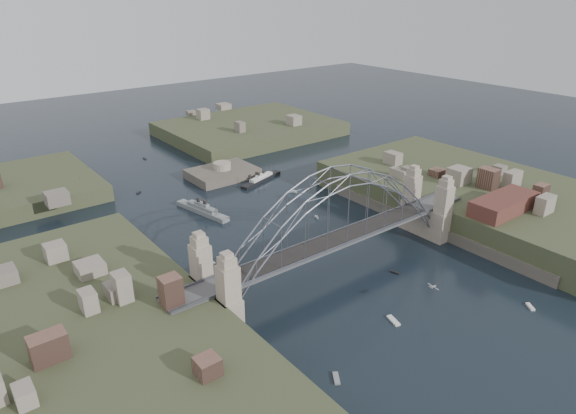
% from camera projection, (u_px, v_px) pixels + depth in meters
% --- Properties ---
extents(ground, '(500.00, 500.00, 0.00)m').
position_uv_depth(ground, '(336.00, 271.00, 115.75)').
color(ground, black).
rests_on(ground, ground).
extents(bridge, '(84.00, 13.80, 24.60)m').
position_uv_depth(bridge, '(338.00, 223.00, 110.81)').
color(bridge, '#4F4F51').
rests_on(bridge, ground).
extents(shore_west, '(50.50, 90.00, 12.00)m').
position_uv_depth(shore_west, '(81.00, 372.00, 82.68)').
color(shore_west, '#383F24').
rests_on(shore_west, ground).
extents(shore_east, '(50.50, 90.00, 12.00)m').
position_uv_depth(shore_east, '(480.00, 203.00, 147.24)').
color(shore_east, '#383F24').
rests_on(shore_east, ground).
extents(headland_ne, '(70.00, 55.00, 9.50)m').
position_uv_depth(headland_ne, '(250.00, 133.00, 223.10)').
color(headland_ne, '#383F24').
rests_on(headland_ne, ground).
extents(fort_island, '(22.00, 16.00, 9.40)m').
position_uv_depth(fort_island, '(223.00, 178.00, 173.23)').
color(fort_island, '#4D463C').
rests_on(fort_island, ground).
extents(wharf_shed, '(20.00, 8.00, 4.00)m').
position_uv_depth(wharf_shed, '(504.00, 204.00, 126.40)').
color(wharf_shed, '#592D26').
rests_on(wharf_shed, shore_east).
extents(finger_pier, '(4.00, 22.00, 1.40)m').
position_uv_depth(finger_pier, '(541.00, 265.00, 117.19)').
color(finger_pier, '#4F4F51').
rests_on(finger_pier, ground).
extents(naval_cruiser_near, '(6.70, 20.37, 6.07)m').
position_uv_depth(naval_cruiser_near, '(202.00, 210.00, 145.30)').
color(naval_cruiser_near, gray).
rests_on(naval_cruiser_near, ground).
extents(naval_cruiser_far, '(11.29, 16.27, 5.94)m').
position_uv_depth(naval_cruiser_far, '(86.00, 185.00, 164.17)').
color(naval_cruiser_far, gray).
rests_on(naval_cruiser_far, ground).
extents(ocean_liner, '(18.98, 8.57, 4.70)m').
position_uv_depth(ocean_liner, '(261.00, 179.00, 169.34)').
color(ocean_liner, black).
rests_on(ocean_liner, ground).
extents(aeroplane, '(1.56, 2.87, 0.42)m').
position_uv_depth(aeroplane, '(433.00, 287.00, 98.75)').
color(aeroplane, '#A2A3A8').
extents(small_boat_a, '(2.83, 1.30, 0.45)m').
position_uv_depth(small_boat_a, '(210.00, 265.00, 118.27)').
color(small_boat_a, silver).
rests_on(small_boat_a, ground).
extents(small_boat_b, '(0.63, 1.61, 1.43)m').
position_uv_depth(small_boat_b, '(316.00, 217.00, 142.40)').
color(small_boat_b, silver).
rests_on(small_boat_b, ground).
extents(small_boat_c, '(2.03, 3.57, 0.45)m').
position_uv_depth(small_boat_c, '(393.00, 321.00, 98.38)').
color(small_boat_c, silver).
rests_on(small_boat_c, ground).
extents(small_boat_d, '(1.83, 2.45, 1.43)m').
position_uv_depth(small_boat_d, '(294.00, 192.00, 160.16)').
color(small_boat_d, silver).
rests_on(small_boat_d, ground).
extents(small_boat_e, '(3.12, 3.07, 1.43)m').
position_uv_depth(small_boat_e, '(127.00, 228.00, 135.95)').
color(small_boat_e, silver).
rests_on(small_boat_e, ground).
extents(small_boat_f, '(1.50, 1.10, 1.43)m').
position_uv_depth(small_boat_f, '(205.00, 205.00, 150.63)').
color(small_boat_f, silver).
rests_on(small_boat_f, ground).
extents(small_boat_g, '(2.16, 2.56, 0.45)m').
position_uv_depth(small_boat_g, '(530.00, 307.00, 102.65)').
color(small_boat_g, silver).
rests_on(small_boat_g, ground).
extents(small_boat_h, '(1.93, 1.78, 0.45)m').
position_uv_depth(small_boat_h, '(139.00, 193.00, 159.76)').
color(small_boat_h, silver).
rests_on(small_boat_h, ground).
extents(small_boat_i, '(1.52, 2.24, 0.45)m').
position_uv_depth(small_boat_i, '(390.00, 218.00, 142.01)').
color(small_boat_i, silver).
rests_on(small_boat_i, ground).
extents(small_boat_j, '(2.36, 2.87, 0.45)m').
position_uv_depth(small_boat_j, '(336.00, 379.00, 83.81)').
color(small_boat_j, silver).
rests_on(small_boat_j, ground).
extents(small_boat_k, '(0.74, 2.15, 0.45)m').
position_uv_depth(small_boat_k, '(145.00, 159.00, 191.51)').
color(small_boat_k, silver).
rests_on(small_boat_k, ground).
extents(small_boat_l, '(1.30, 2.35, 0.45)m').
position_uv_depth(small_boat_l, '(147.00, 276.00, 113.73)').
color(small_boat_l, silver).
rests_on(small_boat_l, ground).
extents(small_boat_m, '(1.20, 2.19, 0.45)m').
position_uv_depth(small_boat_m, '(395.00, 273.00, 114.96)').
color(small_boat_m, silver).
rests_on(small_boat_m, ground).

